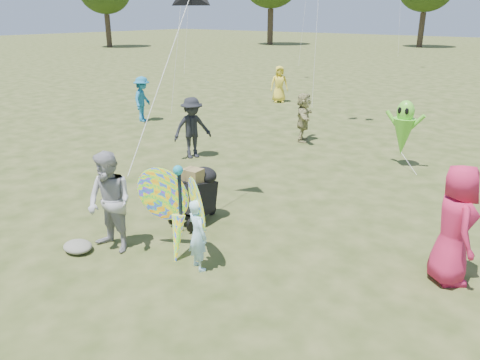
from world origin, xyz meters
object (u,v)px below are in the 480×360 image
(adult_man, at_px, (110,203))
(butterfly_kite, at_px, (179,212))
(alien_kite, at_px, (403,130))
(crowd_i, at_px, (143,99))
(crowd_a, at_px, (455,225))
(jogging_stroller, at_px, (197,192))
(crowd_b, at_px, (192,128))
(crowd_d, at_px, (303,117))
(crowd_g, at_px, (279,84))
(child_girl, at_px, (198,235))

(adult_man, xyz_separation_m, butterfly_kite, (1.04, 0.54, -0.07))
(butterfly_kite, distance_m, alien_kite, 7.02)
(butterfly_kite, bearing_deg, adult_man, -152.45)
(crowd_i, bearing_deg, crowd_a, -137.88)
(jogging_stroller, bearing_deg, butterfly_kite, -64.44)
(adult_man, height_order, jogging_stroller, adult_man)
(crowd_b, distance_m, alien_kite, 5.54)
(crowd_d, bearing_deg, jogging_stroller, 166.48)
(crowd_g, height_order, jogging_stroller, crowd_g)
(crowd_b, height_order, crowd_d, crowd_b)
(child_girl, xyz_separation_m, butterfly_kite, (-0.51, 0.10, 0.21))
(crowd_d, relative_size, alien_kite, 0.86)
(crowd_b, bearing_deg, crowd_d, 0.76)
(child_girl, xyz_separation_m, jogging_stroller, (-1.21, 1.27, 0.03))
(crowd_a, distance_m, butterfly_kite, 4.17)
(adult_man, height_order, crowd_b, adult_man)
(adult_man, relative_size, crowd_g, 1.08)
(child_girl, distance_m, butterfly_kite, 0.56)
(crowd_a, distance_m, crowd_d, 8.16)
(alien_kite, bearing_deg, crowd_i, -176.55)
(crowd_g, relative_size, jogging_stroller, 1.46)
(child_girl, xyz_separation_m, crowd_d, (-2.77, 7.68, 0.17))
(crowd_a, distance_m, crowd_i, 12.79)
(crowd_b, height_order, butterfly_kite, crowd_b)
(adult_man, relative_size, crowd_i, 1.05)
(crowd_a, xyz_separation_m, crowd_d, (-5.92, 5.61, -0.16))
(alien_kite, bearing_deg, crowd_b, -149.99)
(adult_man, bearing_deg, crowd_d, 95.57)
(crowd_d, distance_m, jogging_stroller, 6.60)
(crowd_i, bearing_deg, crowd_d, -106.50)
(adult_man, height_order, crowd_d, adult_man)
(crowd_d, bearing_deg, butterfly_kite, 169.44)
(child_girl, relative_size, jogging_stroller, 1.06)
(crowd_g, bearing_deg, adult_man, -109.02)
(crowd_b, relative_size, alien_kite, 0.96)
(crowd_d, relative_size, jogging_stroller, 1.38)
(adult_man, bearing_deg, crowd_b, 116.61)
(crowd_g, xyz_separation_m, alien_kite, (7.68, -5.77, 0.17))
(child_girl, distance_m, jogging_stroller, 1.75)
(crowd_a, relative_size, crowd_b, 1.09)
(jogging_stroller, height_order, alien_kite, alien_kite)
(crowd_a, xyz_separation_m, butterfly_kite, (-3.67, -1.97, -0.12))
(jogging_stroller, bearing_deg, crowd_a, 4.97)
(adult_man, xyz_separation_m, jogging_stroller, (0.34, 1.71, -0.24))
(crowd_g, distance_m, alien_kite, 9.61)
(butterfly_kite, bearing_deg, crowd_i, 142.65)
(adult_man, bearing_deg, jogging_stroller, 75.83)
(butterfly_kite, height_order, alien_kite, alien_kite)
(crowd_a, bearing_deg, crowd_i, 34.02)
(crowd_b, distance_m, butterfly_kite, 5.59)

